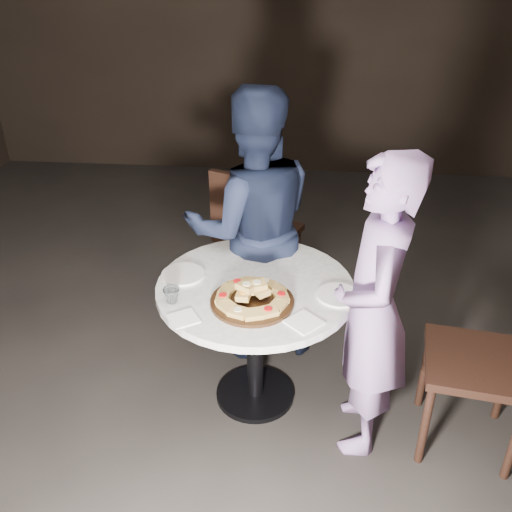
# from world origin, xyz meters

# --- Properties ---
(floor) EXTENTS (7.00, 7.00, 0.00)m
(floor) POSITION_xyz_m (0.00, 0.00, 0.00)
(floor) COLOR black
(floor) RESTS_ON ground
(table) EXTENTS (1.15, 1.15, 0.72)m
(table) POSITION_xyz_m (0.02, 0.12, 0.58)
(table) COLOR black
(table) RESTS_ON ground
(serving_board) EXTENTS (0.43, 0.43, 0.02)m
(serving_board) POSITION_xyz_m (0.02, -0.04, 0.73)
(serving_board) COLOR black
(serving_board) RESTS_ON table
(focaccia_pile) EXTENTS (0.34, 0.34, 0.09)m
(focaccia_pile) POSITION_xyz_m (0.02, -0.04, 0.76)
(focaccia_pile) COLOR #AE8843
(focaccia_pile) RESTS_ON serving_board
(plate_left) EXTENTS (0.24, 0.24, 0.01)m
(plate_left) POSITION_xyz_m (-0.34, 0.17, 0.72)
(plate_left) COLOR white
(plate_left) RESTS_ON table
(plate_right) EXTENTS (0.22, 0.22, 0.01)m
(plate_right) POSITION_xyz_m (0.42, 0.05, 0.72)
(plate_right) COLOR white
(plate_right) RESTS_ON table
(water_glass) EXTENTS (0.10, 0.10, 0.07)m
(water_glass) POSITION_xyz_m (-0.34, -0.07, 0.75)
(water_glass) COLOR silver
(water_glass) RESTS_ON table
(napkin_near) EXTENTS (0.16, 0.16, 0.01)m
(napkin_near) POSITION_xyz_m (-0.27, -0.19, 0.72)
(napkin_near) COLOR white
(napkin_near) RESTS_ON table
(napkin_far) EXTENTS (0.19, 0.19, 0.01)m
(napkin_far) POSITION_xyz_m (0.26, -0.17, 0.72)
(napkin_far) COLOR white
(napkin_far) RESTS_ON table
(chair_far) EXTENTS (0.59, 0.60, 0.95)m
(chair_far) POSITION_xyz_m (-0.08, 1.02, 0.55)
(chair_far) COLOR black
(chair_far) RESTS_ON ground
(chair_right) EXTENTS (0.54, 0.52, 0.97)m
(chair_right) POSITION_xyz_m (1.16, -0.10, 0.56)
(chair_right) COLOR black
(chair_right) RESTS_ON ground
(diner_navy) EXTENTS (0.87, 0.75, 1.56)m
(diner_navy) POSITION_xyz_m (-0.04, 0.60, 0.78)
(diner_navy) COLOR #141B32
(diner_navy) RESTS_ON ground
(diner_teal) EXTENTS (0.37, 0.55, 1.48)m
(diner_teal) POSITION_xyz_m (0.57, -0.09, 0.74)
(diner_teal) COLOR #866BA5
(diner_teal) RESTS_ON ground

